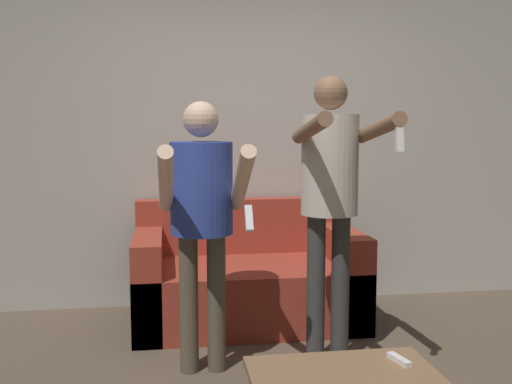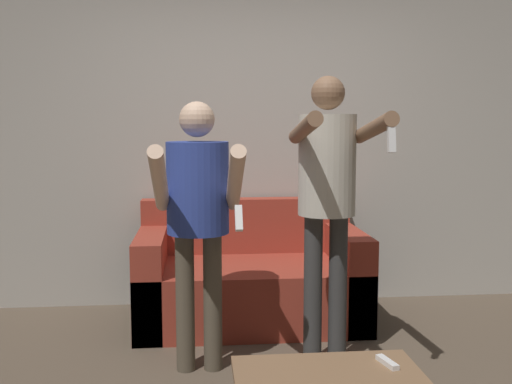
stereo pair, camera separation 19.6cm
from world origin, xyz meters
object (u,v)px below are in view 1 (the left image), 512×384
at_px(person_standing_right, 331,185).
at_px(person_standing_left, 202,204).
at_px(couch, 247,281).
at_px(remote_far, 399,359).
at_px(coffee_table, 346,384).

bearing_deg(person_standing_right, person_standing_left, 179.94).
bearing_deg(couch, person_standing_left, -112.73).
bearing_deg(person_standing_left, couch, 67.27).
bearing_deg(person_standing_right, remote_far, -82.94).
relative_size(person_standing_left, remote_far, 10.24).
xyz_separation_m(person_standing_right, coffee_table, (-0.18, -0.96, -0.78)).
relative_size(couch, coffee_table, 1.94).
relative_size(person_standing_left, person_standing_right, 0.91).
bearing_deg(couch, remote_far, -74.56).
distance_m(person_standing_left, coffee_table, 1.31).
distance_m(couch, person_standing_left, 1.20).
bearing_deg(coffee_table, remote_far, 21.29).
distance_m(person_standing_right, remote_far, 1.12).
relative_size(couch, person_standing_right, 0.94).
distance_m(couch, coffee_table, 1.87).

